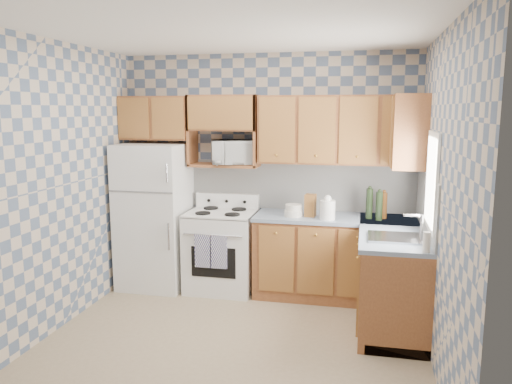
{
  "coord_description": "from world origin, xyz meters",
  "views": [
    {
      "loc": [
        1.1,
        -4.07,
        2.07
      ],
      "look_at": [
        0.05,
        0.75,
        1.25
      ],
      "focal_mm": 35.0,
      "sensor_mm": 36.0,
      "label": 1
    }
  ],
  "objects_px": {
    "refrigerator": "(155,216)",
    "stove_body": "(222,252)",
    "microwave": "(234,152)",
    "electric_kettle": "(328,210)"
  },
  "relations": [
    {
      "from": "refrigerator",
      "to": "microwave",
      "type": "xyz_separation_m",
      "value": [
        0.91,
        0.18,
        0.75
      ]
    },
    {
      "from": "stove_body",
      "to": "electric_kettle",
      "type": "height_order",
      "value": "electric_kettle"
    },
    {
      "from": "stove_body",
      "to": "microwave",
      "type": "xyz_separation_m",
      "value": [
        0.11,
        0.16,
        1.14
      ]
    },
    {
      "from": "microwave",
      "to": "electric_kettle",
      "type": "height_order",
      "value": "microwave"
    },
    {
      "from": "stove_body",
      "to": "electric_kettle",
      "type": "distance_m",
      "value": 1.35
    },
    {
      "from": "refrigerator",
      "to": "electric_kettle",
      "type": "bearing_deg",
      "value": -3.7
    },
    {
      "from": "microwave",
      "to": "electric_kettle",
      "type": "xyz_separation_m",
      "value": [
        1.1,
        -0.31,
        -0.57
      ]
    },
    {
      "from": "microwave",
      "to": "electric_kettle",
      "type": "distance_m",
      "value": 1.28
    },
    {
      "from": "microwave",
      "to": "electric_kettle",
      "type": "relative_size",
      "value": 2.43
    },
    {
      "from": "refrigerator",
      "to": "stove_body",
      "type": "relative_size",
      "value": 1.87
    }
  ]
}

